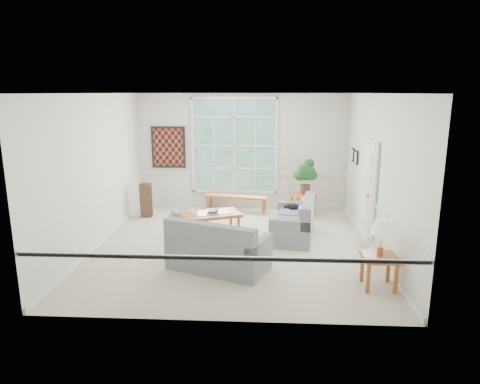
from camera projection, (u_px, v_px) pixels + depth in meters
name	position (u px, v px, depth m)	size (l,w,h in m)	color
floor	(235.00, 245.00, 8.70)	(5.50, 6.00, 0.01)	#BCB29C
ceiling	(234.00, 93.00, 8.02)	(5.50, 6.00, 0.02)	white
wall_back	(242.00, 151.00, 11.28)	(5.50, 0.02, 3.00)	silver
wall_front	(219.00, 215.00, 5.44)	(5.50, 0.02, 3.00)	silver
wall_left	(97.00, 171.00, 8.50)	(0.02, 6.00, 3.00)	silver
wall_right	(377.00, 173.00, 8.21)	(0.02, 6.00, 3.00)	silver
window_back	(234.00, 146.00, 11.21)	(2.30, 0.08, 2.40)	white
entry_door	(366.00, 189.00, 8.90)	(0.08, 0.90, 2.10)	white
door_sidelight	(374.00, 191.00, 8.27)	(0.08, 0.26, 1.90)	white
wall_art	(168.00, 147.00, 11.31)	(0.90, 0.06, 1.10)	maroon
wall_frame_near	(356.00, 157.00, 9.91)	(0.04, 0.26, 0.32)	black
wall_frame_far	(352.00, 155.00, 10.29)	(0.04, 0.26, 0.32)	black
loveseat_right	(293.00, 218.00, 9.02)	(0.82, 1.58, 0.85)	slate
loveseat_front	(219.00, 244.00, 7.42)	(1.68, 0.87, 0.91)	slate
coffee_table	(211.00, 223.00, 9.31)	(1.25, 0.68, 0.47)	#A24C21
pewter_bowl	(213.00, 211.00, 9.28)	(0.32, 0.32, 0.08)	#A3A3A8
window_bench	(236.00, 203.00, 11.19)	(1.68, 0.33, 0.39)	#A24C21
end_table	(303.00, 204.00, 10.74)	(0.54, 0.54, 0.54)	#A24C21
houseplant	(306.00, 176.00, 10.65)	(0.51, 0.51, 0.88)	#1A4920
side_table	(379.00, 271.00, 6.73)	(0.52, 0.52, 0.53)	#A24C21
table_lamp	(381.00, 237.00, 6.62)	(0.34, 0.34, 0.58)	white
pet_bed	(181.00, 213.00, 10.68)	(0.50, 0.50, 0.15)	slate
floor_speaker	(146.00, 200.00, 10.55)	(0.26, 0.21, 0.84)	#442A1D
cat	(291.00, 207.00, 9.55)	(0.35, 0.24, 0.16)	black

